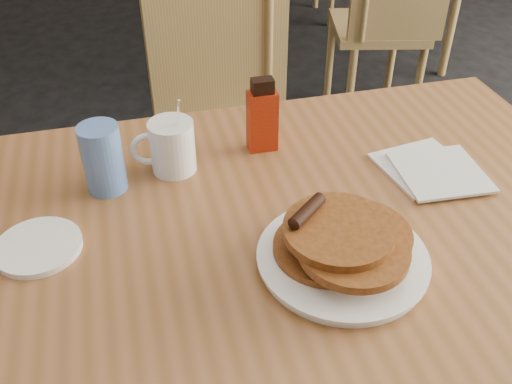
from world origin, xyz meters
TOP-DOWN VIEW (x-y plane):
  - main_table at (0.07, 0.01)m, footprint 1.42×1.01m
  - chair_main_far at (0.05, 0.73)m, footprint 0.48×0.48m
  - chair_neighbor_near at (0.89, 1.54)m, footprint 0.47×0.47m
  - pancake_plate at (0.14, -0.11)m, footprint 0.29×0.29m
  - coffee_mug at (-0.12, 0.21)m, footprint 0.13×0.09m
  - syrup_bottle at (0.07, 0.26)m, footprint 0.06×0.04m
  - napkin_stack at (0.40, 0.11)m, footprint 0.20×0.22m
  - blue_tumbler at (-0.25, 0.17)m, footprint 0.08×0.08m
  - side_saucer at (-0.36, 0.01)m, footprint 0.17×0.17m

SIDE VIEW (x-z plane):
  - chair_neighbor_near at x=0.89m, z-range 0.09..0.99m
  - chair_main_far at x=0.05m, z-range 0.09..1.03m
  - main_table at x=0.07m, z-range 0.34..1.09m
  - napkin_stack at x=0.40m, z-range 0.75..0.76m
  - side_saucer at x=-0.36m, z-range 0.75..0.76m
  - pancake_plate at x=0.14m, z-range 0.73..0.83m
  - coffee_mug at x=-0.12m, z-range 0.72..0.89m
  - blue_tumbler at x=-0.25m, z-range 0.75..0.89m
  - syrup_bottle at x=0.07m, z-range 0.74..0.91m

